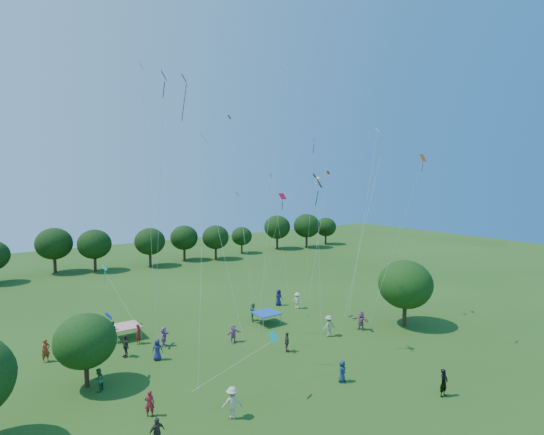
{
  "coord_description": "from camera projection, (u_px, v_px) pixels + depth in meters",
  "views": [
    {
      "loc": [
        -17.34,
        -11.15,
        13.82
      ],
      "look_at": [
        0.0,
        14.0,
        11.0
      ],
      "focal_mm": 28.0,
      "sensor_mm": 36.0,
      "label": 1
    }
  ],
  "objects": [
    {
      "name": "small_kite_11",
      "position": [
        146.0,
        152.0,
        31.98
      ],
      "size": [
        0.4,
        2.15,
        21.19
      ],
      "color": "#1D7715"
    },
    {
      "name": "crowd_person_12",
      "position": [
        342.0,
        371.0,
        28.81
      ],
      "size": [
        0.85,
        0.7,
        1.51
      ],
      "primitive_type": "imported",
      "rotation": [
        0.0,
        0.0,
        0.48
      ],
      "color": "navy",
      "rests_on": "ground"
    },
    {
      "name": "crowd_person_6",
      "position": [
        157.0,
        350.0,
        32.28
      ],
      "size": [
        0.91,
        0.76,
        1.63
      ],
      "primitive_type": "imported",
      "rotation": [
        0.0,
        0.0,
        2.64
      ],
      "color": "navy",
      "rests_on": "ground"
    },
    {
      "name": "small_kite_4",
      "position": [
        106.0,
        319.0,
        28.96
      ],
      "size": [
        2.06,
        2.05,
        3.39
      ],
      "color": "#112AB1"
    },
    {
      "name": "crowd_person_4",
      "position": [
        287.0,
        342.0,
        33.81
      ],
      "size": [
        0.86,
        1.03,
        1.61
      ],
      "primitive_type": "imported",
      "rotation": [
        0.0,
        0.0,
        1.03
      ],
      "color": "#433B35",
      "rests_on": "ground"
    },
    {
      "name": "tent_blue",
      "position": [
        266.0,
        313.0,
        40.36
      ],
      "size": [
        2.2,
        2.2,
        1.1
      ],
      "color": "#1946A6",
      "rests_on": "ground"
    },
    {
      "name": "crowd_person_14",
      "position": [
        98.0,
        380.0,
        27.53
      ],
      "size": [
        0.78,
        0.84,
        1.52
      ],
      "primitive_type": "imported",
      "rotation": [
        0.0,
        0.0,
        4.05
      ],
      "color": "#285E34",
      "rests_on": "ground"
    },
    {
      "name": "small_kite_1",
      "position": [
        324.0,
        201.0,
        46.76
      ],
      "size": [
        4.09,
        1.8,
        13.38
      ],
      "color": "red"
    },
    {
      "name": "small_kite_3",
      "position": [
        237.0,
        178.0,
        38.28
      ],
      "size": [
        1.03,
        2.93,
        18.23
      ],
      "color": "#167A1B"
    },
    {
      "name": "crowd_person_15",
      "position": [
        232.0,
        403.0,
        24.43
      ],
      "size": [
        1.34,
        0.96,
        1.87
      ],
      "primitive_type": "imported",
      "rotation": [
        0.0,
        0.0,
        2.77
      ],
      "color": "#BDB597",
      "rests_on": "ground"
    },
    {
      "name": "crowd_person_16",
      "position": [
        125.0,
        346.0,
        32.85
      ],
      "size": [
        0.6,
        1.08,
        1.76
      ],
      "primitive_type": "imported",
      "rotation": [
        0.0,
        0.0,
        4.84
      ],
      "color": "#3D3630",
      "rests_on": "ground"
    },
    {
      "name": "pirate_kite",
      "position": [
        318.0,
        183.0,
        32.43
      ],
      "size": [
        1.26,
        1.4,
        12.88
      ],
      "color": "black"
    },
    {
      "name": "small_kite_7",
      "position": [
        107.0,
        274.0,
        39.3
      ],
      "size": [
        1.75,
        4.29,
        4.46
      ],
      "color": "#0EDBB7"
    },
    {
      "name": "crowd_person_0",
      "position": [
        279.0,
        297.0,
        46.19
      ],
      "size": [
        0.89,
        0.5,
        1.77
      ],
      "primitive_type": "imported",
      "rotation": [
        0.0,
        0.0,
        6.31
      ],
      "color": "navy",
      "rests_on": "ground"
    },
    {
      "name": "crowd_person_3",
      "position": [
        329.0,
        326.0,
        37.2
      ],
      "size": [
        1.24,
        0.64,
        1.84
      ],
      "primitive_type": "imported",
      "rotation": [
        0.0,
        0.0,
        3.06
      ],
      "color": "tan",
      "rests_on": "ground"
    },
    {
      "name": "crowd_person_5",
      "position": [
        361.0,
        320.0,
        38.68
      ],
      "size": [
        1.05,
        1.77,
        1.78
      ],
      "primitive_type": "imported",
      "rotation": [
        0.0,
        0.0,
        5.01
      ],
      "color": "#8D5273",
      "rests_on": "ground"
    },
    {
      "name": "small_kite_13",
      "position": [
        162.0,
        133.0,
        29.13
      ],
      "size": [
        0.56,
        3.17,
        19.71
      ],
      "color": "#611996"
    },
    {
      "name": "crowd_person_13",
      "position": [
        150.0,
        403.0,
        24.65
      ],
      "size": [
        0.68,
        0.58,
        1.56
      ],
      "primitive_type": "imported",
      "rotation": [
        0.0,
        0.0,
        2.73
      ],
      "color": "maroon",
      "rests_on": "ground"
    },
    {
      "name": "small_kite_10",
      "position": [
        274.0,
        199.0,
        46.53
      ],
      "size": [
        1.19,
        2.39,
        13.05
      ],
      "color": "#EBAD14"
    },
    {
      "name": "crowd_person_2",
      "position": [
        112.0,
        332.0,
        35.73
      ],
      "size": [
        1.0,
        0.72,
        1.81
      ],
      "primitive_type": "imported",
      "rotation": [
        0.0,
        0.0,
        3.44
      ],
      "color": "#214E32",
      "rests_on": "ground"
    },
    {
      "name": "small_kite_0",
      "position": [
        203.0,
        176.0,
        27.45
      ],
      "size": [
        2.64,
        3.85,
        15.5
      ],
      "color": "#BE500B"
    },
    {
      "name": "crowd_person_11",
      "position": [
        233.0,
        333.0,
        35.82
      ],
      "size": [
        1.43,
        0.53,
        1.52
      ],
      "primitive_type": "imported",
      "rotation": [
        0.0,
        0.0,
        0.01
      ],
      "color": "#AC6493",
      "rests_on": "ground"
    },
    {
      "name": "near_tree_north",
      "position": [
        85.0,
        341.0,
        27.87
      ],
      "size": [
        3.98,
        3.98,
        4.96
      ],
      "color": "#422B19",
      "rests_on": "ground"
    },
    {
      "name": "crowd_person_9",
      "position": [
        297.0,
        301.0,
        45.1
      ],
      "size": [
        0.96,
        1.23,
        1.72
      ],
      "primitive_type": "imported",
      "rotation": [
        0.0,
        0.0,
        2.03
      ],
      "color": "beige",
      "rests_on": "ground"
    },
    {
      "name": "crowd_person_7",
      "position": [
        139.0,
        334.0,
        35.46
      ],
      "size": [
        0.73,
        0.73,
        1.69
      ],
      "primitive_type": "imported",
      "rotation": [
        0.0,
        0.0,
        0.78
      ],
      "color": "maroon",
      "rests_on": "ground"
    },
    {
      "name": "crowd_person_8",
      "position": [
        253.0,
        312.0,
        41.28
      ],
      "size": [
        0.79,
        0.96,
        1.71
      ],
      "primitive_type": "imported",
      "rotation": [
        0.0,
        0.0,
        1.1
      ],
      "color": "#296142",
      "rests_on": "ground"
    },
    {
      "name": "man_in_black",
      "position": [
        444.0,
        383.0,
        26.89
      ],
      "size": [
        0.69,
        0.47,
        1.77
      ],
      "primitive_type": "imported",
      "rotation": [
        0.0,
        0.0,
        0.06
      ],
      "color": "black",
      "rests_on": "ground"
    },
    {
      "name": "crowd_person_17",
      "position": [
        164.0,
        337.0,
        34.97
      ],
      "size": [
        1.36,
        1.51,
        1.61
      ],
      "primitive_type": "imported",
      "rotation": [
        0.0,
        0.0,
        0.9
      ],
      "color": "#9B5D9F",
      "rests_on": "ground"
    },
    {
      "name": "small_kite_15",
      "position": [
        266.0,
        342.0,
        26.18
      ],
      "size": [
        5.28,
        1.7,
        3.01
      ],
      "color": "#0DC6AE"
    },
    {
      "name": "red_high_kite",
      "position": [
        193.0,
        124.0,
        34.1
      ],
      "size": [
        1.79,
        7.48,
        21.01
      ],
      "color": "red"
    },
    {
      "name": "small_kite_9",
      "position": [
        414.0,
        187.0,
        34.17
      ],
      "size": [
        1.79,
        4.14,
        14.45
      ],
      "color": "#CE4E0A"
    },
    {
      "name": "small_kite_5",
      "position": [
        274.0,
        158.0,
        34.26
      ],
      "size": [
        3.17,
        1.05,
        21.6
      ],
      "color": "#86178E"
    },
    {
      "name": "crowd_person_1",
      "position": [
        46.0,
        350.0,
        31.95
      ],
      "size": [
        0.77,
        0.63,
        1.77
      ],
      "primitive_type": "imported",
      "rotation": [
        0.0,
        0.0,
        6.63
      ],
      "color": "#9F381D",
      "rests_on": "ground"
    },
    {
      "name": "small_kite_2",
      "position": [
        374.0,
        185.0,
        40.36
      ],
      "size": [
        5.56,
        1.12,
        15.14
      ],
      "color": "#F5AB15"
    },
    {
      "name": "small_kite_8",
      "position": [
        280.0,
        210.0,
        41.2
      ],
      "size": [
        0.8,
        3.86,
        11.1
      ],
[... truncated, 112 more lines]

